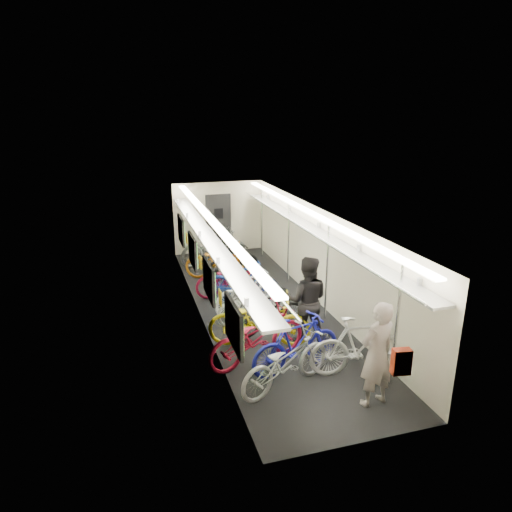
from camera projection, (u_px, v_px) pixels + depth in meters
train_car_shell at (239, 237)px, 11.29m from camera, size 10.00×10.00×10.00m
bicycle_0 at (286, 361)px, 7.86m from camera, size 2.05×1.36×1.02m
bicycle_1 at (296, 344)px, 8.36m from camera, size 1.92×0.88×1.11m
bicycle_2 at (257, 336)px, 8.65m from camera, size 2.22×1.30×1.10m
bicycle_3 at (269, 312)px, 9.76m from camera, size 1.79×0.67×1.05m
bicycle_4 at (259, 321)px, 9.30m from camera, size 2.23×1.35×1.11m
bicycle_5 at (248, 291)px, 10.84m from camera, size 1.90×1.03×1.10m
bicycle_6 at (251, 302)px, 10.45m from camera, size 1.83×0.99×0.91m
bicycle_7 at (242, 282)px, 11.38m from camera, size 1.93×1.17×1.12m
bicycle_8 at (232, 280)px, 11.74m from camera, size 1.93×0.87×0.98m
bicycle_9 at (233, 262)px, 13.10m from camera, size 1.73×0.86×1.00m
bicycle_10 at (219, 261)px, 13.07m from camera, size 2.11×1.36×1.05m
bicycle_11 at (361, 345)px, 8.26m from camera, size 1.99×0.83×1.16m
bicycle_12 at (213, 248)px, 14.28m from camera, size 2.18×1.04×1.10m
bicycle_14 at (215, 246)px, 14.51m from camera, size 2.05×0.74×1.07m
passenger_near at (377, 354)px, 7.31m from camera, size 0.74×0.57×1.82m
passenger_mid at (306, 300)px, 9.34m from camera, size 1.11×1.01×1.87m
backpack at (401, 362)px, 6.39m from camera, size 0.28×0.18×0.38m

